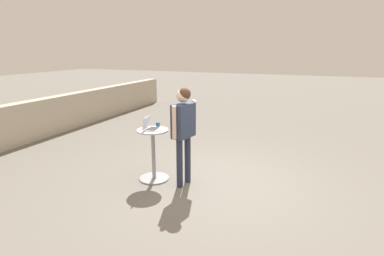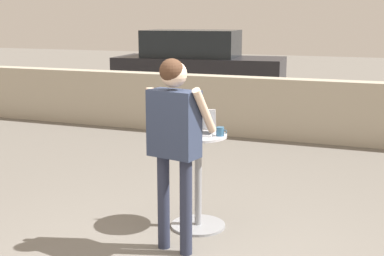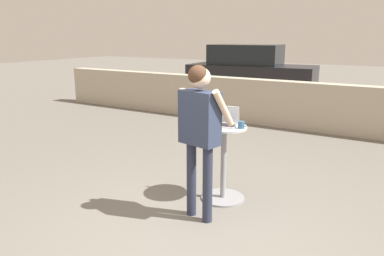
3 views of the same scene
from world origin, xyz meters
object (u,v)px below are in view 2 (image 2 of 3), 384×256
Objects in this scene: laptop at (199,128)px; parked_car_near_street at (197,65)px; cafe_table at (198,180)px; standing_person at (174,130)px; coffee_mug at (220,132)px.

parked_car_near_street is at bearing 110.56° from laptop.
parked_car_near_street is (-2.92, 7.80, 0.38)m from cafe_table.
laptop is at bearing 99.22° from cafe_table.
standing_person is 0.41× the size of parked_car_near_street.
cafe_table is 0.52m from laptop.
cafe_table is at bearing -69.50° from parked_car_near_street.
cafe_table is at bearing 89.92° from standing_person.
cafe_table is 8.34m from parked_car_near_street.
standing_person is at bearing -70.86° from parked_car_near_street.
standing_person reaches higher than coffee_mug.
laptop is at bearing 90.49° from standing_person.
standing_person reaches higher than laptop.
standing_person is at bearing -90.08° from cafe_table.
cafe_table is 0.56m from coffee_mug.
standing_person reaches higher than parked_car_near_street.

